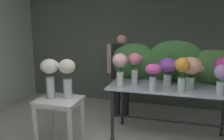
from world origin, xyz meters
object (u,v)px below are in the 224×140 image
vase_cream_lisianthus_tall (67,75)px  vase_sunset_dahlias (182,70)px  florist (122,67)px  display_table_glass (170,95)px  vase_white_roses_tall (50,73)px  vase_peach_hydrangea (191,68)px  vase_blush_roses (120,65)px  vase_lilac_stock (222,77)px  vase_violet_anemones (168,67)px  side_table_white (59,106)px  vase_rosy_lilies (135,64)px  vase_fuchsia_freesia (153,73)px

vase_cream_lisianthus_tall → vase_sunset_dahlias: bearing=12.3°
florist → vase_sunset_dahlias: bearing=-41.1°
display_table_glass → vase_cream_lisianthus_tall: (-1.43, -0.62, 0.37)m
display_table_glass → vase_white_roses_tall: size_ratio=3.21×
vase_peach_hydrangea → vase_blush_roses: (-1.03, -0.19, 0.03)m
display_table_glass → vase_sunset_dahlias: bearing=-60.7°
vase_lilac_stock → vase_violet_anemones: vase_violet_anemones is taller
display_table_glass → vase_blush_roses: (-0.75, -0.24, 0.48)m
vase_white_roses_tall → vase_cream_lisianthus_tall: 0.26m
vase_violet_anemones → vase_white_roses_tall: size_ratio=0.74×
vase_violet_anemones → vase_cream_lisianthus_tall: 1.54m
florist → vase_lilac_stock: bearing=-29.7°
vase_peach_hydrangea → vase_lilac_stock: bearing=-26.5°
side_table_white → vase_blush_roses: vase_blush_roses is taller
vase_lilac_stock → vase_cream_lisianthus_tall: vase_cream_lisianthus_tall is taller
vase_violet_anemones → vase_white_roses_tall: 1.79m
display_table_glass → vase_rosy_lilies: bearing=-179.0°
vase_peach_hydrangea → vase_sunset_dahlias: (-0.12, -0.23, 0.01)m
vase_blush_roses → vase_white_roses_tall: vase_blush_roses is taller
vase_blush_roses → vase_lilac_stock: bearing=-0.3°
vase_lilac_stock → vase_blush_roses: (-1.42, 0.01, 0.08)m
florist → vase_cream_lisianthus_tall: bearing=-110.5°
vase_lilac_stock → vase_blush_roses: size_ratio=0.82×
florist → vase_rosy_lilies: (0.38, -0.69, 0.19)m
vase_violet_anemones → vase_rosy_lilies: 0.52m
florist → vase_violet_anemones: size_ratio=3.76×
vase_lilac_stock → vase_violet_anemones: bearing=157.0°
side_table_white → vase_rosy_lilies: bearing=33.8°
vase_blush_roses → vase_peach_hydrangea: bearing=10.5°
display_table_glass → vase_fuchsia_freesia: (-0.24, -0.33, 0.41)m
vase_violet_anemones → vase_fuchsia_freesia: vase_violet_anemones is taller
vase_fuchsia_freesia → vase_white_roses_tall: vase_white_roses_tall is taller
vase_cream_lisianthus_tall → vase_peach_hydrangea: bearing=18.6°
display_table_glass → vase_sunset_dahlias: vase_sunset_dahlias is taller
vase_white_roses_tall → vase_cream_lisianthus_tall: size_ratio=1.00×
side_table_white → vase_violet_anemones: bearing=26.3°
vase_violet_anemones → vase_fuchsia_freesia: 0.44m
vase_sunset_dahlias → vase_violet_anemones: bearing=121.3°
display_table_glass → vase_cream_lisianthus_tall: vase_cream_lisianthus_tall is taller
vase_rosy_lilies → side_table_white: bearing=-146.2°
side_table_white → vase_sunset_dahlias: size_ratio=1.51×
vase_violet_anemones → vase_sunset_dahlias: vase_sunset_dahlias is taller
vase_lilac_stock → florist: bearing=150.3°
vase_peach_hydrangea → vase_white_roses_tall: (-1.96, -0.63, -0.06)m
side_table_white → vase_lilac_stock: bearing=10.9°
vase_violet_anemones → side_table_white: bearing=-153.7°
side_table_white → florist: florist is taller
vase_fuchsia_freesia → vase_sunset_dahlias: (0.40, 0.05, 0.05)m
vase_peach_hydrangea → vase_white_roses_tall: size_ratio=0.81×
florist → vase_peach_hydrangea: (1.22, -0.73, 0.18)m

